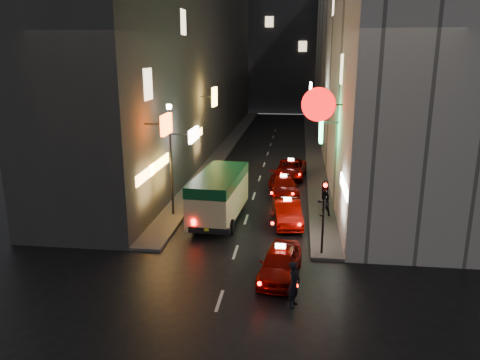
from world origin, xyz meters
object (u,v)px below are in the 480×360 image
at_px(taxi_near, 280,260).
at_px(traffic_light, 324,201).
at_px(minibus, 219,191).
at_px(pedestrian_crossing, 294,281).
at_px(lamp_post, 171,153).

relative_size(taxi_near, traffic_light, 1.42).
bearing_deg(minibus, pedestrian_crossing, -64.15).
bearing_deg(minibus, lamp_post, 174.90).
bearing_deg(pedestrian_crossing, traffic_light, 3.21).
bearing_deg(lamp_post, minibus, -5.10).
relative_size(taxi_near, pedestrian_crossing, 2.50).
distance_m(taxi_near, traffic_light, 3.47).
height_order(minibus, taxi_near, minibus).
xyz_separation_m(taxi_near, pedestrian_crossing, (0.60, -2.24, 0.23)).
xyz_separation_m(minibus, pedestrian_crossing, (4.25, -8.76, -0.70)).
bearing_deg(traffic_light, lamp_post, 151.09).
bearing_deg(taxi_near, traffic_light, 50.90).
height_order(minibus, lamp_post, lamp_post).
height_order(taxi_near, pedestrian_crossing, pedestrian_crossing).
xyz_separation_m(taxi_near, lamp_post, (-6.38, 6.77, 2.96)).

